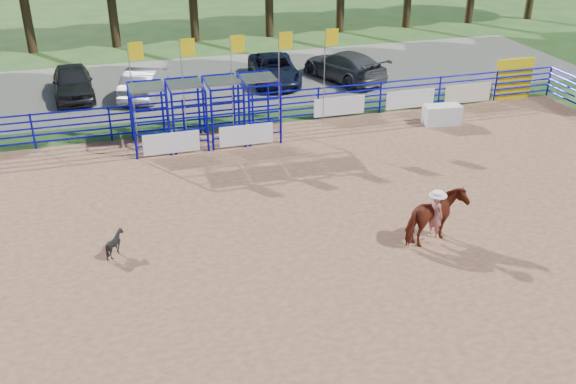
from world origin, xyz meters
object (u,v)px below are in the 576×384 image
(horse_and_rider, at_px, (436,216))
(car_b, at_px, (145,82))
(car_c, at_px, (274,69))
(car_a, at_px, (73,82))
(announcer_table, at_px, (442,115))
(calf, at_px, (115,243))
(car_d, at_px, (344,66))

(horse_and_rider, bearing_deg, car_b, 113.12)
(horse_and_rider, relative_size, car_c, 0.48)
(horse_and_rider, bearing_deg, car_a, 121.06)
(announcer_table, xyz_separation_m, calf, (-14.33, -6.94, -0.06))
(announcer_table, bearing_deg, car_d, 103.45)
(car_a, distance_m, car_b, 3.49)
(announcer_table, distance_m, calf, 15.92)
(calf, distance_m, car_c, 17.46)
(announcer_table, relative_size, car_a, 0.35)
(horse_and_rider, height_order, calf, horse_and_rider)
(calf, relative_size, car_c, 0.15)
(calf, relative_size, car_d, 0.14)
(horse_and_rider, xyz_separation_m, car_b, (-7.04, 16.48, -0.19))
(calf, distance_m, car_d, 19.08)
(car_a, bearing_deg, announcer_table, -31.59)
(calf, bearing_deg, car_b, -18.52)
(horse_and_rider, xyz_separation_m, calf, (-9.22, 1.99, -0.54))
(car_a, bearing_deg, car_b, -17.10)
(car_c, height_order, car_d, car_d)
(announcer_table, bearing_deg, car_a, 151.66)
(calf, bearing_deg, horse_and_rider, -112.17)
(calf, relative_size, car_a, 0.16)
(car_d, bearing_deg, car_a, -24.31)
(car_d, bearing_deg, horse_and_rider, 58.16)
(car_a, relative_size, car_b, 1.03)
(car_b, relative_size, car_d, 0.85)
(car_d, bearing_deg, calf, 28.53)
(calf, distance_m, car_a, 15.38)
(announcer_table, relative_size, car_d, 0.31)
(horse_and_rider, relative_size, calf, 3.23)
(announcer_table, height_order, car_c, car_c)
(announcer_table, height_order, car_d, car_d)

